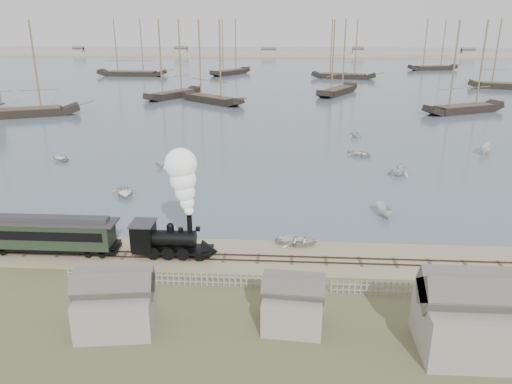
{
  "coord_description": "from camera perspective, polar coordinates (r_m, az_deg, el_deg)",
  "views": [
    {
      "loc": [
        1.34,
        -41.63,
        20.16
      ],
      "look_at": [
        -1.68,
        5.94,
        3.5
      ],
      "focal_mm": 35.0,
      "sensor_mm": 36.0,
      "label": 1
    }
  ],
  "objects": [
    {
      "name": "far_spit",
      "position": [
        292.33,
        3.48,
        15.28
      ],
      "size": [
        500.0,
        20.0,
        1.8
      ],
      "primitive_type": "cube",
      "color": "tan",
      "rests_on": "ground"
    },
    {
      "name": "shed_right",
      "position": [
        36.14,
        22.71,
        -16.36
      ],
      "size": [
        6.0,
        5.0,
        5.1
      ],
      "primitive_type": null,
      "color": "gray",
      "rests_on": "ground"
    },
    {
      "name": "schooner_7",
      "position": [
        191.63,
        -2.99,
        16.22
      ],
      "size": [
        14.41,
        18.52,
        20.0
      ],
      "primitive_type": null,
      "rotation": [
        0.0,
        0.0,
        0.98
      ],
      "color": "black",
      "rests_on": "harbor_water"
    },
    {
      "name": "schooner_8",
      "position": [
        181.08,
        10.12,
        15.79
      ],
      "size": [
        22.63,
        9.86,
        20.0
      ],
      "primitive_type": null,
      "rotation": [
        0.0,
        0.0,
        -0.22
      ],
      "color": "black",
      "rests_on": "harbor_water"
    },
    {
      "name": "schooner_0",
      "position": [
        118.74,
        -25.93,
        12.52
      ],
      "size": [
        24.26,
        14.59,
        20.0
      ],
      "primitive_type": null,
      "rotation": [
        0.0,
        0.0,
        0.41
      ],
      "color": "black",
      "rests_on": "harbor_water"
    },
    {
      "name": "rowboat_1",
      "position": [
        71.99,
        -10.44,
        3.3
      ],
      "size": [
        2.43,
        2.76,
        1.38
      ],
      "primitive_type": "imported",
      "rotation": [
        0.0,
        0.0,
        1.64
      ],
      "color": "silver",
      "rests_on": "harbor_water"
    },
    {
      "name": "rowboat_7",
      "position": [
        90.95,
        11.26,
        6.63
      ],
      "size": [
        3.76,
        3.61,
        1.54
      ],
      "primitive_type": "imported",
      "rotation": [
        0.0,
        0.0,
        0.5
      ],
      "color": "silver",
      "rests_on": "harbor_water"
    },
    {
      "name": "locomotive",
      "position": [
        43.61,
        -8.64,
        -2.17
      ],
      "size": [
        7.63,
        2.85,
        9.51
      ],
      "color": "black",
      "rests_on": "ground"
    },
    {
      "name": "picket_fence_west",
      "position": [
        40.83,
        -8.07,
        -10.53
      ],
      "size": [
        19.0,
        0.1,
        1.2
      ],
      "primitive_type": null,
      "color": "gray",
      "rests_on": "ground"
    },
    {
      "name": "rowboat_2",
      "position": [
        55.21,
        14.37,
        -2.04
      ],
      "size": [
        3.34,
        1.79,
        1.22
      ],
      "primitive_type": "imported",
      "rotation": [
        0.0,
        0.0,
        3.34
      ],
      "color": "silver",
      "rests_on": "harbor_water"
    },
    {
      "name": "schooner_2",
      "position": [
        126.0,
        -5.18,
        14.6
      ],
      "size": [
        17.69,
        15.76,
        20.0
      ],
      "primitive_type": null,
      "rotation": [
        0.0,
        0.0,
        -0.69
      ],
      "color": "black",
      "rests_on": "harbor_water"
    },
    {
      "name": "schooner_3",
      "position": [
        142.31,
        9.49,
        14.95
      ],
      "size": [
        13.47,
        19.88,
        20.0
      ],
      "primitive_type": null,
      "rotation": [
        0.0,
        0.0,
        1.08
      ],
      "color": "black",
      "rests_on": "harbor_water"
    },
    {
      "name": "rowboat_3",
      "position": [
        78.63,
        11.83,
        4.36
      ],
      "size": [
        4.77,
        4.95,
        0.84
      ],
      "primitive_type": "imported",
      "rotation": [
        0.0,
        0.0,
        0.9
      ],
      "color": "silver",
      "rests_on": "harbor_water"
    },
    {
      "name": "schooner_6",
      "position": [
        192.45,
        -14.21,
        15.7
      ],
      "size": [
        25.29,
        6.93,
        20.0
      ],
      "primitive_type": null,
      "rotation": [
        0.0,
        0.0,
        -0.05
      ],
      "color": "black",
      "rests_on": "harbor_water"
    },
    {
      "name": "picket_fence_east",
      "position": [
        41.18,
        19.22,
        -11.24
      ],
      "size": [
        15.0,
        0.1,
        1.2
      ],
      "primitive_type": null,
      "color": "gray",
      "rests_on": "ground"
    },
    {
      "name": "harbor_water",
      "position": [
        212.59,
        3.34,
        13.8
      ],
      "size": [
        600.0,
        336.0,
        0.06
      ],
      "primitive_type": "cube",
      "color": "#41535D",
      "rests_on": "ground"
    },
    {
      "name": "schooner_9",
      "position": [
        220.69,
        19.8,
        15.57
      ],
      "size": [
        20.62,
        8.97,
        20.0
      ],
      "primitive_type": null,
      "rotation": [
        0.0,
        0.0,
        0.22
      ],
      "color": "black",
      "rests_on": "harbor_water"
    },
    {
      "name": "rowboat_5",
      "position": [
        86.05,
        24.81,
        4.51
      ],
      "size": [
        4.25,
        3.51,
        1.57
      ],
      "primitive_type": "imported",
      "rotation": [
        0.0,
        0.0,
        2.56
      ],
      "color": "silver",
      "rests_on": "harbor_water"
    },
    {
      "name": "shed_left",
      "position": [
        36.81,
        -15.49,
        -14.74
      ],
      "size": [
        5.0,
        4.0,
        4.1
      ],
      "primitive_type": null,
      "color": "gray",
      "rests_on": "ground"
    },
    {
      "name": "rowboat_0",
      "position": [
        61.7,
        -14.81,
        -0.0
      ],
      "size": [
        4.77,
        4.12,
        0.83
      ],
      "primitive_type": "imported",
      "rotation": [
        0.0,
        0.0,
        0.37
      ],
      "color": "silver",
      "rests_on": "harbor_water"
    },
    {
      "name": "shed_mid",
      "position": [
        35.85,
        4.2,
        -15.02
      ],
      "size": [
        4.0,
        3.5,
        3.6
      ],
      "primitive_type": null,
      "color": "gray",
      "rests_on": "ground"
    },
    {
      "name": "rowboat_6",
      "position": [
        80.23,
        -21.47,
        3.69
      ],
      "size": [
        4.54,
        4.61,
        0.78
      ],
      "primitive_type": "imported",
      "rotation": [
        0.0,
        0.0,
        3.98
      ],
      "color": "silver",
      "rests_on": "harbor_water"
    },
    {
      "name": "schooner_1",
      "position": [
        135.75,
        -9.64,
        14.74
      ],
      "size": [
        13.29,
        17.97,
        20.0
      ],
      "primitive_type": null,
      "rotation": [
        0.0,
        0.0,
        1.02
      ],
      "color": "black",
      "rests_on": "harbor_water"
    },
    {
      "name": "ground",
      "position": [
        46.27,
        1.62,
        -6.57
      ],
      "size": [
        600.0,
        600.0,
        0.0
      ],
      "primitive_type": "plane",
      "color": "tan",
      "rests_on": "ground"
    },
    {
      "name": "rowboat_4",
      "position": [
        70.03,
        16.09,
        2.6
      ],
      "size": [
        4.58,
        4.52,
        1.83
      ],
      "primitive_type": "imported",
      "rotation": [
        0.0,
        0.0,
        5.6
      ],
      "color": "silver",
      "rests_on": "harbor_water"
    },
    {
      "name": "rail_track",
      "position": [
        44.47,
        1.52,
        -7.64
      ],
      "size": [
        120.0,
        1.8,
        0.16
      ],
      "color": "#3C2B20",
      "rests_on": "ground"
    },
    {
      "name": "schooner_4",
      "position": [
        121.27,
        23.2,
        12.99
      ],
      "size": [
        20.21,
        13.06,
        20.0
      ],
      "primitive_type": null,
      "rotation": [
        0.0,
        0.0,
        0.45
      ],
      "color": "black",
      "rests_on": "harbor_water"
    },
    {
      "name": "passenger_coach",
      "position": [
        48.51,
        -22.74,
        -4.36
      ],
      "size": [
        12.7,
        2.45,
        3.08
      ],
      "color": "black",
      "rests_on": "ground"
    },
    {
      "name": "beached_dinghy",
      "position": [
        47.21,
        4.77,
        -5.55
      ],
      "size": [
        3.09,
        4.11,
        0.81
      ],
      "primitive_type": "imported",
      "rotation": [
        0.0,
        0.0,
        1.49
      ],
      "color": "silver",
      "rests_on": "ground"
    }
  ]
}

